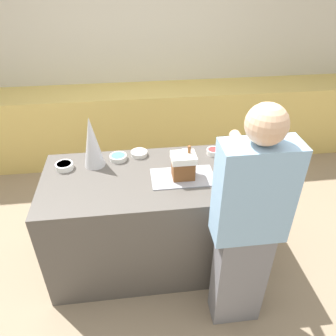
% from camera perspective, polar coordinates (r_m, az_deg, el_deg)
% --- Properties ---
extents(ground_plane, '(12.00, 12.00, 0.00)m').
position_cam_1_polar(ground_plane, '(3.09, -2.03, -14.98)').
color(ground_plane, gray).
extents(wall_back, '(8.00, 0.05, 2.60)m').
position_cam_1_polar(wall_back, '(4.29, -5.25, 19.88)').
color(wall_back, beige).
rests_on(wall_back, ground_plane).
extents(back_cabinet_block, '(6.00, 0.60, 0.90)m').
position_cam_1_polar(back_cabinet_block, '(4.27, -4.46, 7.73)').
color(back_cabinet_block, '#DBBC60').
rests_on(back_cabinet_block, ground_plane).
extents(kitchen_island, '(1.71, 0.81, 0.89)m').
position_cam_1_polar(kitchen_island, '(2.77, -2.22, -8.89)').
color(kitchen_island, '#514C47').
rests_on(kitchen_island, ground_plane).
extents(baking_tray, '(0.48, 0.27, 0.01)m').
position_cam_1_polar(baking_tray, '(2.47, 2.61, -1.58)').
color(baking_tray, '#9E9EA8').
rests_on(baking_tray, kitchen_island).
extents(gingerbread_house, '(0.18, 0.15, 0.25)m').
position_cam_1_polar(gingerbread_house, '(2.41, 2.68, 0.47)').
color(gingerbread_house, brown).
rests_on(gingerbread_house, baking_tray).
extents(decorative_tree, '(0.16, 0.16, 0.41)m').
position_cam_1_polar(decorative_tree, '(2.57, -13.12, 4.43)').
color(decorative_tree, silver).
rests_on(decorative_tree, kitchen_island).
extents(candy_bowl_near_tray_left, '(0.14, 0.14, 0.04)m').
position_cam_1_polar(candy_bowl_near_tray_left, '(2.69, -8.65, 1.87)').
color(candy_bowl_near_tray_left, silver).
rests_on(candy_bowl_near_tray_left, kitchen_island).
extents(candy_bowl_center_rear, '(0.14, 0.14, 0.05)m').
position_cam_1_polar(candy_bowl_center_rear, '(2.67, -17.60, 0.36)').
color(candy_bowl_center_rear, white).
rests_on(candy_bowl_center_rear, kitchen_island).
extents(candy_bowl_near_tray_right, '(0.14, 0.14, 0.04)m').
position_cam_1_polar(candy_bowl_near_tray_right, '(2.73, -5.06, 2.58)').
color(candy_bowl_near_tray_right, silver).
rests_on(candy_bowl_near_tray_right, kitchen_island).
extents(candy_bowl_front_corner, '(0.10, 0.10, 0.04)m').
position_cam_1_polar(candy_bowl_front_corner, '(2.72, 3.15, 2.58)').
color(candy_bowl_front_corner, white).
rests_on(candy_bowl_front_corner, kitchen_island).
extents(candy_bowl_behind_tray, '(0.11, 0.11, 0.04)m').
position_cam_1_polar(candy_bowl_behind_tray, '(2.77, 7.92, 2.89)').
color(candy_bowl_behind_tray, white).
rests_on(candy_bowl_behind_tray, kitchen_island).
extents(person, '(0.45, 0.56, 1.70)m').
position_cam_1_polar(person, '(2.13, 13.64, -9.97)').
color(person, slate).
rests_on(person, ground_plane).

